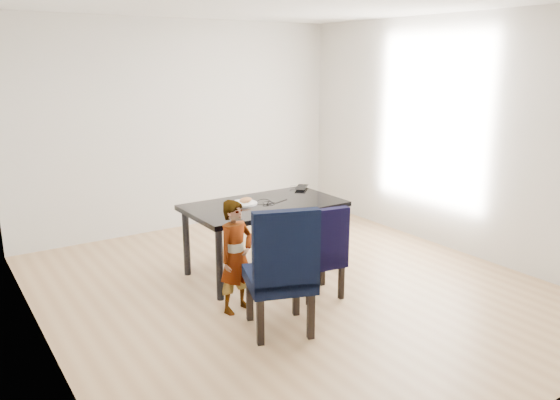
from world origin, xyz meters
TOP-DOWN VIEW (x-y plane):
  - floor at (0.00, 0.00)m, footprint 4.50×5.00m
  - wall_back at (0.00, 2.50)m, footprint 4.50×0.01m
  - wall_front at (0.00, -2.50)m, footprint 4.50×0.01m
  - wall_left at (-2.25, 0.00)m, footprint 0.01×5.00m
  - wall_right at (2.25, 0.00)m, footprint 0.01×5.00m
  - dining_table at (0.00, 0.50)m, footprint 1.60×0.90m
  - chair_left at (-0.58, -0.66)m, footprint 0.68×0.69m
  - chair_right at (0.09, -0.28)m, footprint 0.49×0.51m
  - child at (-0.70, -0.15)m, footprint 0.42×0.33m
  - plate at (-0.19, 0.59)m, footprint 0.34×0.34m
  - sandwich at (-0.17, 0.58)m, footprint 0.15×0.09m
  - laptop at (0.68, 0.85)m, footprint 0.34×0.34m
  - cable_tangle at (0.02, 0.44)m, footprint 0.15×0.15m

SIDE VIEW (x-z plane):
  - floor at x=0.00m, z-range -0.01..0.00m
  - dining_table at x=0.00m, z-range 0.00..0.75m
  - chair_right at x=0.09m, z-range 0.00..0.90m
  - child at x=-0.70m, z-range 0.00..1.02m
  - chair_left at x=-0.58m, z-range 0.00..1.09m
  - cable_tangle at x=0.02m, z-range 0.75..0.76m
  - plate at x=-0.19m, z-range 0.75..0.77m
  - laptop at x=0.68m, z-range 0.75..0.77m
  - sandwich at x=-0.17m, z-range 0.77..0.82m
  - wall_back at x=0.00m, z-range 0.00..2.70m
  - wall_front at x=0.00m, z-range 0.00..2.70m
  - wall_left at x=-2.25m, z-range 0.00..2.70m
  - wall_right at x=2.25m, z-range 0.00..2.70m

